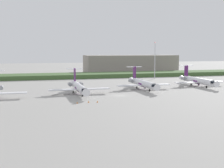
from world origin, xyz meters
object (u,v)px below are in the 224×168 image
Objects in this scene: antenna_mast at (155,63)px; safety_cone_mid_marker at (89,102)px; safety_cone_rear_marker at (97,102)px; safety_cone_front_marker at (77,103)px; regional_jet_second at (79,87)px; regional_jet_third at (142,83)px; regional_jet_fourth at (197,80)px.

safety_cone_mid_marker is (-52.21, -70.66, -8.43)m from antenna_mast.
safety_cone_mid_marker is at bearing -126.46° from antenna_mast.
safety_cone_mid_marker and safety_cone_rear_marker have the same top height.
safety_cone_front_marker is at bearing -179.12° from safety_cone_rear_marker.
antenna_mast is at bearing 43.70° from regional_jet_second.
safety_cone_mid_marker is 1.00× the size of safety_cone_rear_marker.
regional_jet_third is 38.08m from safety_cone_rear_marker.
safety_cone_mid_marker is (-0.25, -21.01, -2.26)m from regional_jet_second.
regional_jet_second is 21.99m from safety_cone_front_marker.
regional_jet_second is 21.68m from safety_cone_rear_marker.
regional_jet_fourth is 1.48× the size of antenna_mast.
regional_jet_fourth is at bearing -83.39° from antenna_mast.
safety_cone_front_marker is at bearing -100.42° from regional_jet_second.
regional_jet_third is at bearing -171.78° from regional_jet_fourth.
safety_cone_rear_marker is (6.46, 0.10, 0.00)m from safety_cone_front_marker.
antenna_mast is 37.97× the size of safety_cone_mid_marker.
regional_jet_second reaches higher than safety_cone_front_marker.
regional_jet_fourth is at bearing 29.16° from safety_cone_mid_marker.
regional_jet_second is 1.48× the size of antenna_mast.
antenna_mast is (23.73, 43.08, 6.17)m from regional_jet_third.
safety_cone_mid_marker is at bearing -150.84° from regional_jet_fourth.
regional_jet_third is (28.23, 6.57, 0.00)m from regional_jet_second.
regional_jet_third is 39.70m from safety_cone_mid_marker.
safety_cone_front_marker and safety_cone_mid_marker have the same top height.
regional_jet_second is at bearing -169.32° from regional_jet_fourth.
regional_jet_third is 42.77m from safety_cone_front_marker.
regional_jet_fourth is 56.36× the size of safety_cone_mid_marker.
regional_jet_third is 1.48× the size of antenna_mast.
antenna_mast is at bearing 55.17° from safety_cone_rear_marker.
regional_jet_fourth is 39.74m from antenna_mast.
regional_jet_second is at bearing 96.67° from safety_cone_rear_marker.
regional_jet_fourth is at bearing 8.22° from regional_jet_third.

